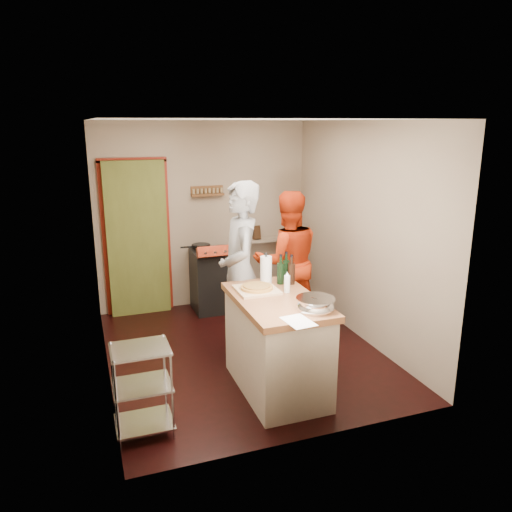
# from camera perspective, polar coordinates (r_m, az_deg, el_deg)

# --- Properties ---
(floor) EXTENTS (3.50, 3.50, 0.00)m
(floor) POSITION_cam_1_polar(r_m,az_deg,el_deg) (5.89, -1.48, -10.86)
(floor) COLOR black
(floor) RESTS_ON ground
(back_wall) EXTENTS (3.00, 0.44, 2.60)m
(back_wall) POSITION_cam_1_polar(r_m,az_deg,el_deg) (7.05, -11.06, 2.94)
(back_wall) COLOR gray
(back_wall) RESTS_ON ground
(left_wall) EXTENTS (0.04, 3.50, 2.60)m
(left_wall) POSITION_cam_1_polar(r_m,az_deg,el_deg) (5.20, -17.48, 0.16)
(left_wall) COLOR gray
(left_wall) RESTS_ON ground
(right_wall) EXTENTS (0.04, 3.50, 2.60)m
(right_wall) POSITION_cam_1_polar(r_m,az_deg,el_deg) (6.07, 12.02, 2.60)
(right_wall) COLOR gray
(right_wall) RESTS_ON ground
(ceiling) EXTENTS (3.00, 3.50, 0.02)m
(ceiling) POSITION_cam_1_polar(r_m,az_deg,el_deg) (5.30, -1.68, 15.42)
(ceiling) COLOR white
(ceiling) RESTS_ON back_wall
(stove) EXTENTS (0.60, 0.63, 1.00)m
(stove) POSITION_cam_1_polar(r_m,az_deg,el_deg) (7.01, -4.76, -2.65)
(stove) COLOR black
(stove) RESTS_ON ground
(wire_shelving) EXTENTS (0.48, 0.40, 0.80)m
(wire_shelving) POSITION_cam_1_polar(r_m,az_deg,el_deg) (4.41, -12.89, -14.33)
(wire_shelving) COLOR silver
(wire_shelving) RESTS_ON ground
(island) EXTENTS (0.76, 1.40, 1.27)m
(island) POSITION_cam_1_polar(r_m,az_deg,el_deg) (4.93, 2.42, -9.79)
(island) COLOR beige
(island) RESTS_ON ground
(person_stripe) EXTENTS (0.58, 0.79, 1.98)m
(person_stripe) POSITION_cam_1_polar(r_m,az_deg,el_deg) (5.45, -1.80, -1.86)
(person_stripe) COLOR #AEAFB3
(person_stripe) RESTS_ON ground
(person_red) EXTENTS (0.95, 0.79, 1.78)m
(person_red) POSITION_cam_1_polar(r_m,az_deg,el_deg) (6.25, 3.59, -0.65)
(person_red) COLOR red
(person_red) RESTS_ON ground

